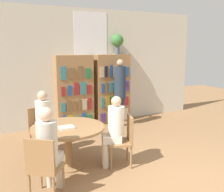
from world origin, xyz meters
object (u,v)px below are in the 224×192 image
reading_table (68,133)px  chair_far_side (124,138)px  bookshelf_left (74,92)px  seated_reader_right (114,127)px  seated_reader_back (48,144)px  librarian_standing (120,86)px  chair_near_camera (44,165)px  seated_reader_left (44,119)px  chair_left_side (40,128)px  flower_vase (117,41)px  bookshelf_right (112,89)px

reading_table → chair_far_side: chair_far_side is taller
bookshelf_left → chair_far_side: size_ratio=2.08×
seated_reader_right → seated_reader_back: bearing=126.1°
librarian_standing → chair_near_camera: bearing=-134.6°
chair_near_camera → chair_far_side: same height
chair_near_camera → librarian_standing: 3.53m
bookshelf_left → seated_reader_left: bookshelf_left is taller
chair_left_side → seated_reader_right: size_ratio=0.72×
flower_vase → seated_reader_left: bearing=-147.0°
bookshelf_left → seated_reader_left: size_ratio=1.48×
bookshelf_right → flower_vase: bearing=1.8°
chair_left_side → librarian_standing: bearing=-176.7°
bookshelf_left → reading_table: size_ratio=1.50×
reading_table → seated_reader_back: seated_reader_back is taller
bookshelf_right → seated_reader_back: bearing=-129.8°
seated_reader_back → librarian_standing: size_ratio=0.72×
seated_reader_back → librarian_standing: bearing=81.6°
reading_table → seated_reader_left: 0.78m
chair_near_camera → seated_reader_back: seated_reader_back is taller
seated_reader_right → flower_vase: bearing=-9.7°
seated_reader_left → librarian_standing: bearing=-172.4°
bookshelf_left → chair_near_camera: bearing=-115.2°
chair_far_side → librarian_standing: (0.98, 2.02, 0.56)m
chair_far_side → seated_reader_right: seated_reader_right is taller
seated_reader_left → seated_reader_right: seated_reader_left is taller
flower_vase → seated_reader_back: (-2.52, -2.85, -1.46)m
reading_table → bookshelf_left: bearing=69.3°
reading_table → chair_near_camera: size_ratio=1.38×
flower_vase → chair_left_side: size_ratio=0.60×
bookshelf_left → bookshelf_right: 1.07m
bookshelf_left → bookshelf_right: size_ratio=1.00×
flower_vase → seated_reader_right: size_ratio=0.43×
reading_table → librarian_standing: librarian_standing is taller
chair_left_side → seated_reader_left: 0.28m
seated_reader_left → chair_near_camera: bearing=60.0°
reading_table → seated_reader_left: (-0.23, 0.74, 0.09)m
chair_near_camera → chair_left_side: 1.69m
chair_left_side → seated_reader_left: seated_reader_left is taller
bookshelf_right → reading_table: 2.95m
seated_reader_back → chair_left_side: bearing=120.0°
chair_near_camera → seated_reader_back: size_ratio=0.71×
bookshelf_right → chair_near_camera: bearing=-129.7°
bookshelf_left → librarian_standing: bearing=-25.7°
reading_table → librarian_standing: (1.88, 1.72, 0.44)m
reading_table → chair_far_side: size_ratio=1.38×
chair_near_camera → librarian_standing: librarian_standing is taller
librarian_standing → flower_vase: bearing=70.5°
bookshelf_right → chair_left_side: (-2.19, -1.32, -0.42)m
bookshelf_left → librarian_standing: bookshelf_left is taller
librarian_standing → seated_reader_back: bearing=-135.0°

